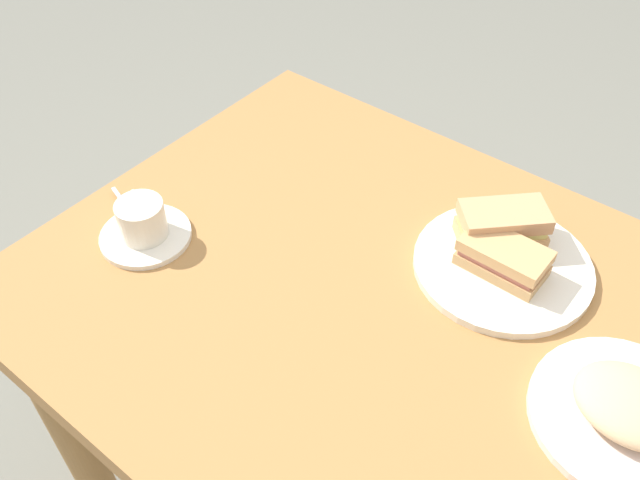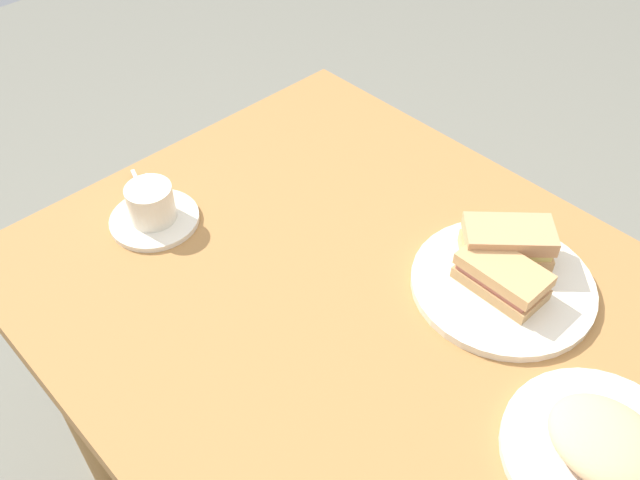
% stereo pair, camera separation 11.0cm
% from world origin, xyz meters
% --- Properties ---
extents(dining_table, '(1.12, 0.86, 0.74)m').
position_xyz_m(dining_table, '(0.00, 0.00, 0.62)').
color(dining_table, '#A16F3B').
rests_on(dining_table, ground_plane).
extents(sandwich_plate, '(0.29, 0.29, 0.01)m').
position_xyz_m(sandwich_plate, '(0.11, 0.18, 0.75)').
color(sandwich_plate, beige).
rests_on(sandwich_plate, dining_table).
extents(sandwich_front, '(0.14, 0.08, 0.05)m').
position_xyz_m(sandwich_front, '(0.11, 0.16, 0.78)').
color(sandwich_front, tan).
rests_on(sandwich_front, sandwich_plate).
extents(sandwich_back, '(0.15, 0.15, 0.06)m').
position_xyz_m(sandwich_back, '(0.08, 0.22, 0.79)').
color(sandwich_back, tan).
rests_on(sandwich_back, sandwich_plate).
extents(coffee_saucer, '(0.15, 0.15, 0.01)m').
position_xyz_m(coffee_saucer, '(-0.39, -0.13, 0.74)').
color(coffee_saucer, beige).
rests_on(coffee_saucer, dining_table).
extents(coffee_cup, '(0.10, 0.08, 0.07)m').
position_xyz_m(coffee_cup, '(-0.40, -0.13, 0.78)').
color(coffee_cup, beige).
rests_on(coffee_cup, coffee_saucer).
extents(spoon, '(0.10, 0.04, 0.01)m').
position_xyz_m(spoon, '(-0.46, -0.11, 0.75)').
color(spoon, silver).
rests_on(spoon, coffee_saucer).
extents(side_plate, '(0.25, 0.25, 0.01)m').
position_xyz_m(side_plate, '(0.37, 0.03, 0.75)').
color(side_plate, silver).
rests_on(side_plate, dining_table).
extents(side_food_pile, '(0.15, 0.13, 0.04)m').
position_xyz_m(side_food_pile, '(0.37, 0.03, 0.78)').
color(side_food_pile, tan).
rests_on(side_food_pile, side_plate).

